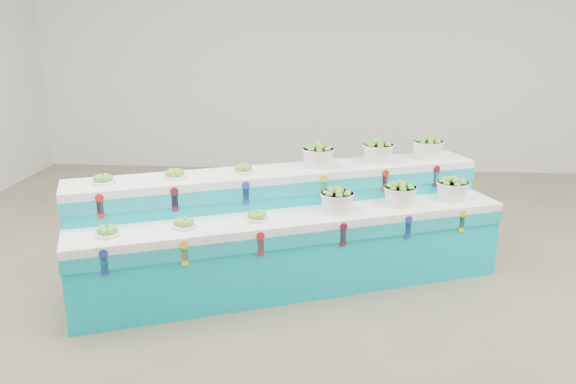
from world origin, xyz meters
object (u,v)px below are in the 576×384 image
object	(u,v)px
display_stand	(288,229)
plate_upper_mid	(175,173)
basket_upper_right	(428,148)
basket_lower_left	(337,200)

from	to	relation	value
display_stand	plate_upper_mid	bearing A→B (deg)	166.06
display_stand	plate_upper_mid	size ratio (longest dim) A/B	19.07
display_stand	basket_upper_right	size ratio (longest dim) A/B	12.95
display_stand	basket_lower_left	distance (m)	0.55
display_stand	plate_upper_mid	world-z (taller)	plate_upper_mid
display_stand	basket_upper_right	xyz separation A→B (m)	(1.36, 0.81, 0.62)
plate_upper_mid	basket_upper_right	size ratio (longest dim) A/B	0.68
display_stand	basket_lower_left	world-z (taller)	display_stand
display_stand	plate_upper_mid	distance (m)	1.15
display_stand	basket_lower_left	size ratio (longest dim) A/B	12.95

